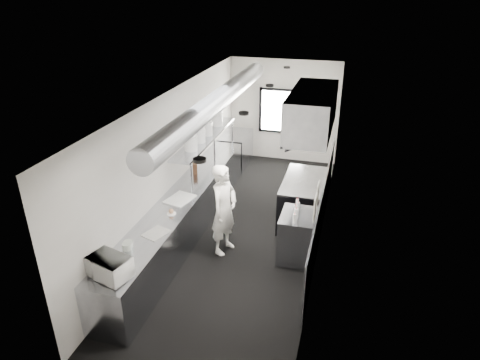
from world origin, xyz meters
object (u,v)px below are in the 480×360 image
Objects in this scene: knife_block at (195,168)px; plate_stack_c at (208,128)px; deli_tub_a at (127,246)px; exhaust_hood at (312,112)px; deli_tub_b at (128,244)px; cutting_board at (180,199)px; small_plate at (171,214)px; squeeze_bottle_a at (294,219)px; line_cook at (224,210)px; plate_stack_b at (199,135)px; plate_stack_d at (217,117)px; far_work_table at (235,150)px; range at (303,200)px; squeeze_bottle_b at (296,214)px; prep_counter at (184,215)px; plate_stack_a at (191,143)px; pass_shelf at (206,138)px; squeeze_bottle_c at (296,210)px; squeeze_bottle_d at (298,206)px; squeeze_bottle_e at (297,203)px; microwave at (109,267)px; bottle_station at (298,237)px.

knife_block is 0.71× the size of plate_stack_c.
exhaust_hood is at bearing 53.28° from deli_tub_a.
deli_tub_b reaches higher than cutting_board.
small_plate is 0.75× the size of knife_block.
line_cook is at bearing 172.52° from squeeze_bottle_a.
plate_stack_b is 1.18m from plate_stack_d.
far_work_table is at bearing 28.90° from line_cook.
range is 1.64m from squeeze_bottle_b.
prep_counter is 1.43m from plate_stack_a.
prep_counter is 18.18× the size of plate_stack_b.
prep_counter is at bearing -90.00° from far_work_table.
plate_stack_a is at bearing 94.01° from prep_counter.
plate_stack_b is at bearing 90.33° from plate_stack_a.
plate_stack_b is (-0.99, 1.47, 0.86)m from line_cook.
plate_stack_c is at bearing 83.55° from pass_shelf.
pass_shelf is at bearing 138.98° from squeeze_bottle_a.
plate_stack_b is 2.84m from squeeze_bottle_b.
cutting_board is at bearing -146.96° from range.
knife_block is (-2.38, -0.17, -1.38)m from exhaust_hood.
squeeze_bottle_c is at bearing -91.11° from exhaust_hood.
small_plate is (0.10, -4.47, 0.46)m from far_work_table.
squeeze_bottle_d is (1.31, 0.29, 0.11)m from line_cook.
cutting_board is at bearing 176.35° from squeeze_bottle_b.
squeeze_bottle_b is at bearing -23.55° from plate_stack_a.
pass_shelf is 2.86m from squeeze_bottle_c.
squeeze_bottle_c is (2.20, 0.04, 0.07)m from cutting_board.
plate_stack_d reaches higher than squeeze_bottle_e.
squeeze_bottle_c reaches higher than cutting_board.
plate_stack_b reaches higher than plate_stack_c.
prep_counter is 37.12× the size of squeeze_bottle_c.
deli_tub_b is at bearing -91.32° from far_work_table.
microwave reaches higher than squeeze_bottle_c.
line_cook reaches higher than microwave.
line_cook is 10.87× the size of squeeze_bottle_d.
squeeze_bottle_e reaches higher than far_work_table.
bottle_station is 6.33× the size of deli_tub_b.
far_work_table is at bearing 63.86° from knife_block.
squeeze_bottle_e is at bearing 93.84° from squeeze_bottle_a.
plate_stack_c is at bearing 87.51° from plate_stack_b.
deli_tub_a is at bearing -91.25° from plate_stack_b.
deli_tub_b is 3.60m from plate_stack_c.
squeeze_bottle_a is 0.46m from squeeze_bottle_d.
squeeze_bottle_b reaches higher than squeeze_bottle_e.
knife_block is 1.50m from plate_stack_d.
squeeze_bottle_a is (0.06, -1.69, 0.52)m from range.
squeeze_bottle_d is at bearing -16.67° from plate_stack_a.
microwave is at bearing -130.96° from squeeze_bottle_d.
bottle_station is 6.26× the size of deli_tub_a.
bottle_station is (0.11, -1.40, -0.02)m from range.
plate_stack_c is 1.82× the size of squeeze_bottle_a.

